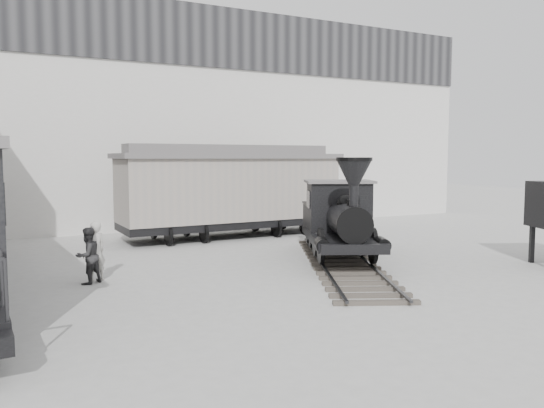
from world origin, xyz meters
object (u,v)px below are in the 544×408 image
visitor_b (88,256)px  visitor_a (95,251)px  locomotive (340,224)px  boxcar (231,189)px

visitor_b → visitor_a: bearing=-167.1°
visitor_a → visitor_b: (-0.24, -0.25, -0.07)m
visitor_a → visitor_b: visitor_a is taller
locomotive → visitor_b: size_ratio=6.11×
boxcar → visitor_b: 9.56m
visitor_a → visitor_b: bearing=22.1°
boxcar → locomotive: bearing=-82.2°
locomotive → boxcar: bearing=124.3°
boxcar → visitor_a: size_ratio=5.84×
boxcar → visitor_a: boxcar is taller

